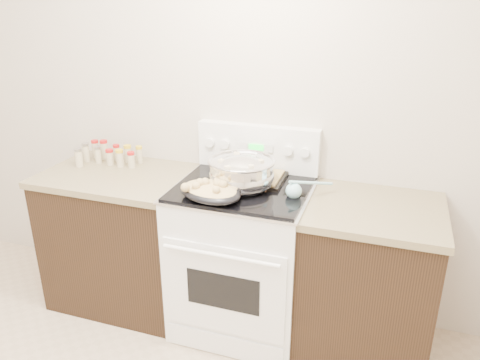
% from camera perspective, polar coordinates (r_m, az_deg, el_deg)
% --- Properties ---
extents(counter_left, '(0.93, 0.67, 0.92)m').
position_cam_1_polar(counter_left, '(3.21, -13.91, -6.77)').
color(counter_left, black).
rests_on(counter_left, ground).
extents(counter_right, '(0.73, 0.67, 0.92)m').
position_cam_1_polar(counter_right, '(2.79, 15.11, -11.71)').
color(counter_right, black).
rests_on(counter_right, ground).
extents(kitchen_range, '(0.78, 0.73, 1.22)m').
position_cam_1_polar(kitchen_range, '(2.87, 0.35, -9.09)').
color(kitchen_range, white).
rests_on(kitchen_range, ground).
extents(mixing_bowl, '(0.41, 0.41, 0.22)m').
position_cam_1_polar(mixing_bowl, '(2.61, 0.19, 0.79)').
color(mixing_bowl, silver).
rests_on(mixing_bowl, kitchen_range).
extents(roasting_pan, '(0.43, 0.36, 0.11)m').
position_cam_1_polar(roasting_pan, '(2.48, -3.68, -1.31)').
color(roasting_pan, black).
rests_on(roasting_pan, kitchen_range).
extents(baking_sheet, '(0.43, 0.31, 0.06)m').
position_cam_1_polar(baking_sheet, '(2.76, 1.02, 0.50)').
color(baking_sheet, black).
rests_on(baking_sheet, kitchen_range).
extents(wooden_spoon, '(0.19, 0.19, 0.04)m').
position_cam_1_polar(wooden_spoon, '(2.65, 0.58, -0.57)').
color(wooden_spoon, '#996546').
rests_on(wooden_spoon, kitchen_range).
extents(blue_ladle, '(0.23, 0.22, 0.11)m').
position_cam_1_polar(blue_ladle, '(2.54, 6.77, -1.22)').
color(blue_ladle, '#92CFDB').
rests_on(blue_ladle, kitchen_range).
extents(spice_jars, '(0.39, 0.24, 0.13)m').
position_cam_1_polar(spice_jars, '(3.20, -15.75, 3.06)').
color(spice_jars, '#BFB28C').
rests_on(spice_jars, counter_left).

